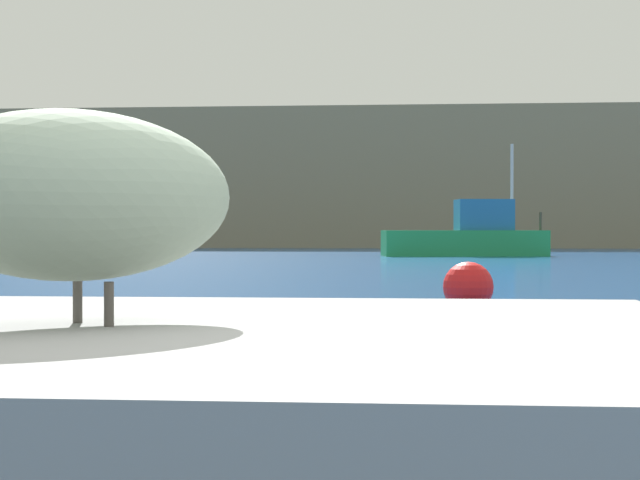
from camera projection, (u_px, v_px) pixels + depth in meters
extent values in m
cube|color=#7F755B|center=(426.00, 183.00, 69.01)|extent=(140.00, 16.59, 7.70)
cube|color=gray|center=(77.00, 445.00, 3.45)|extent=(3.83, 2.91, 0.72)
ellipsoid|color=gray|center=(77.00, 195.00, 3.44)|extent=(1.13, 1.16, 0.52)
cylinder|color=#4C4742|center=(109.00, 304.00, 3.41)|extent=(0.03, 0.03, 0.13)
cylinder|color=#4C4742|center=(77.00, 301.00, 3.55)|extent=(0.03, 0.03, 0.13)
cube|color=#1E8C4C|center=(464.00, 243.00, 43.45)|extent=(6.40, 2.94, 0.98)
cube|color=#1E6099|center=(484.00, 215.00, 43.48)|extent=(2.28, 1.78, 1.18)
cylinder|color=#B2B2B2|center=(512.00, 187.00, 43.52)|extent=(0.12, 0.12, 3.31)
cylinder|color=#3F382D|center=(541.00, 221.00, 43.59)|extent=(0.10, 0.10, 0.70)
sphere|color=red|center=(468.00, 287.00, 13.92)|extent=(0.62, 0.62, 0.62)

